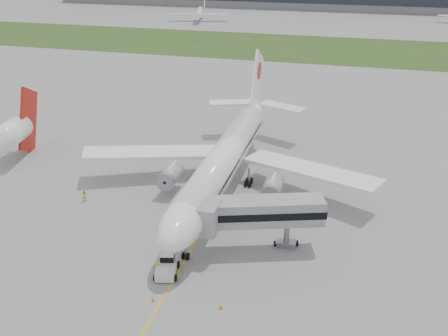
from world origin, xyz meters
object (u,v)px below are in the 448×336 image
(airliner, at_px, (226,156))
(jet_bridge, at_px, (255,213))
(ground_crew_near, at_px, (157,268))
(neighbor_aircraft, at_px, (12,133))
(pushback_tug, at_px, (167,266))

(airliner, xyz_separation_m, jet_bridge, (7.93, -15.73, -0.13))
(airliner, bearing_deg, ground_crew_near, -95.44)
(airliner, height_order, neighbor_aircraft, airliner)
(pushback_tug, relative_size, neighbor_aircraft, 0.28)
(jet_bridge, bearing_deg, pushback_tug, -160.27)
(airliner, relative_size, ground_crew_near, 29.48)
(airliner, bearing_deg, jet_bridge, -63.25)
(airliner, xyz_separation_m, ground_crew_near, (-2.26, -23.66, -4.75))
(airliner, relative_size, jet_bridge, 3.44)
(jet_bridge, height_order, neighbor_aircraft, neighbor_aircraft)
(pushback_tug, xyz_separation_m, neighbor_aircraft, (-38.49, 24.51, 4.15))
(pushback_tug, relative_size, jet_bridge, 0.28)
(jet_bridge, xyz_separation_m, ground_crew_near, (-10.18, -7.94, -4.62))
(jet_bridge, distance_m, ground_crew_near, 13.71)
(ground_crew_near, bearing_deg, airliner, -126.13)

